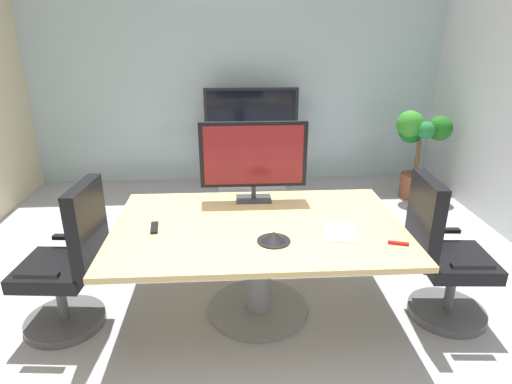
# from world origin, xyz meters

# --- Properties ---
(ground_plane) EXTENTS (7.37, 7.37, 0.00)m
(ground_plane) POSITION_xyz_m (0.00, 0.00, 0.00)
(ground_plane) COLOR #99999E
(wall_back_glass_partition) EXTENTS (5.50, 0.10, 2.78)m
(wall_back_glass_partition) POSITION_xyz_m (0.00, 3.18, 1.39)
(wall_back_glass_partition) COLOR #9EB2B7
(wall_back_glass_partition) RESTS_ON ground
(conference_table) EXTENTS (2.04, 1.28, 0.73)m
(conference_table) POSITION_xyz_m (0.09, 0.07, 0.56)
(conference_table) COLOR tan
(conference_table) RESTS_ON ground
(office_chair_left) EXTENTS (0.61, 0.59, 1.09)m
(office_chair_left) POSITION_xyz_m (-1.23, -0.02, 0.46)
(office_chair_left) COLOR #4C4C51
(office_chair_left) RESTS_ON ground
(office_chair_right) EXTENTS (0.61, 0.59, 1.09)m
(office_chair_right) POSITION_xyz_m (1.40, -0.07, 0.46)
(office_chair_right) COLOR #4C4C51
(office_chair_right) RESTS_ON ground
(tv_monitor) EXTENTS (0.84, 0.18, 0.64)m
(tv_monitor) POSITION_xyz_m (0.08, 0.55, 1.08)
(tv_monitor) COLOR #333338
(tv_monitor) RESTS_ON conference_table
(wall_display_unit) EXTENTS (1.20, 0.36, 1.31)m
(wall_display_unit) POSITION_xyz_m (0.17, 2.83, 0.44)
(wall_display_unit) COLOR #B7BABC
(wall_display_unit) RESTS_ON ground
(potted_plant) EXTENTS (0.67, 0.59, 1.10)m
(potted_plant) POSITION_xyz_m (2.19, 2.33, 0.69)
(potted_plant) COLOR brown
(potted_plant) RESTS_ON ground
(conference_phone) EXTENTS (0.22, 0.22, 0.07)m
(conference_phone) POSITION_xyz_m (0.17, -0.19, 0.76)
(conference_phone) COLOR black
(conference_phone) RESTS_ON conference_table
(remote_control) EXTENTS (0.07, 0.17, 0.02)m
(remote_control) POSITION_xyz_m (-0.64, 0.05, 0.73)
(remote_control) COLOR black
(remote_control) RESTS_ON conference_table
(whiteboard_marker) EXTENTS (0.13, 0.06, 0.02)m
(whiteboard_marker) POSITION_xyz_m (0.97, -0.28, 0.74)
(whiteboard_marker) COLOR red
(whiteboard_marker) RESTS_ON conference_table
(paper_notepad) EXTENTS (0.25, 0.32, 0.01)m
(paper_notepad) POSITION_xyz_m (0.64, -0.09, 0.73)
(paper_notepad) COLOR white
(paper_notepad) RESTS_ON conference_table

